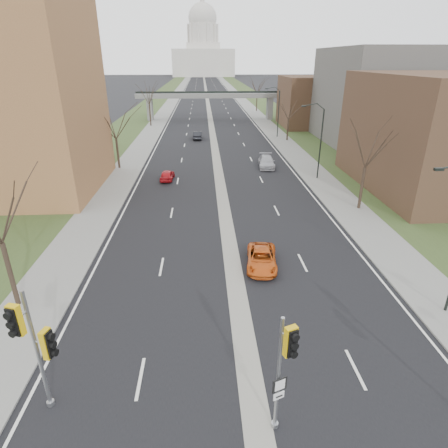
{
  "coord_description": "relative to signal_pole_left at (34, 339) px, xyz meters",
  "views": [
    {
      "loc": [
        -1.9,
        -10.9,
        13.36
      ],
      "look_at": [
        -0.75,
        9.53,
        4.28
      ],
      "focal_mm": 30.0,
      "sensor_mm": 36.0,
      "label": 1
    }
  ],
  "objects": [
    {
      "name": "ground",
      "position": [
        8.4,
        -0.54,
        -3.74
      ],
      "size": [
        700.0,
        700.0,
        0.0
      ],
      "primitive_type": "plane",
      "color": "black",
      "rests_on": "ground"
    },
    {
      "name": "road_surface",
      "position": [
        8.4,
        149.46,
        -3.74
      ],
      "size": [
        20.0,
        600.0,
        0.01
      ],
      "primitive_type": "cube",
      "color": "black",
      "rests_on": "ground"
    },
    {
      "name": "median_strip",
      "position": [
        8.4,
        149.46,
        -3.74
      ],
      "size": [
        1.2,
        600.0,
        0.02
      ],
      "primitive_type": "cube",
      "color": "gray",
      "rests_on": "ground"
    },
    {
      "name": "sidewalk_right",
      "position": [
        20.4,
        149.46,
        -3.68
      ],
      "size": [
        4.0,
        600.0,
        0.12
      ],
      "primitive_type": "cube",
      "color": "gray",
      "rests_on": "ground"
    },
    {
      "name": "sidewalk_left",
      "position": [
        -3.6,
        149.46,
        -3.68
      ],
      "size": [
        4.0,
        600.0,
        0.12
      ],
      "primitive_type": "cube",
      "color": "gray",
      "rests_on": "ground"
    },
    {
      "name": "grass_verge_right",
      "position": [
        26.4,
        149.46,
        -3.69
      ],
      "size": [
        8.0,
        600.0,
        0.1
      ],
      "primitive_type": "cube",
      "color": "#2B3B1B",
      "rests_on": "ground"
    },
    {
      "name": "grass_verge_left",
      "position": [
        -9.6,
        149.46,
        -3.69
      ],
      "size": [
        8.0,
        600.0,
        0.1
      ],
      "primitive_type": "cube",
      "color": "#2B3B1B",
      "rests_on": "ground"
    },
    {
      "name": "commercial_block_near",
      "position": [
        32.4,
        27.46,
        2.26
      ],
      "size": [
        16.0,
        20.0,
        12.0
      ],
      "primitive_type": "cube",
      "color": "brown",
      "rests_on": "ground"
    },
    {
      "name": "commercial_block_mid",
      "position": [
        36.4,
        51.46,
        3.76
      ],
      "size": [
        18.0,
        22.0,
        15.0
      ],
      "primitive_type": "cube",
      "color": "#585550",
      "rests_on": "ground"
    },
    {
      "name": "commercial_block_far",
      "position": [
        30.4,
        69.46,
        1.26
      ],
      "size": [
        14.0,
        14.0,
        10.0
      ],
      "primitive_type": "cube",
      "color": "brown",
      "rests_on": "ground"
    },
    {
      "name": "pedestrian_bridge",
      "position": [
        8.4,
        79.46,
        1.1
      ],
      "size": [
        34.0,
        3.0,
        6.45
      ],
      "color": "slate",
      "rests_on": "ground"
    },
    {
      "name": "capitol",
      "position": [
        8.4,
        319.46,
        14.86
      ],
      "size": [
        48.0,
        42.0,
        55.75
      ],
      "color": "silver",
      "rests_on": "ground"
    },
    {
      "name": "streetlight_mid",
      "position": [
        19.39,
        31.46,
        3.21
      ],
      "size": [
        2.61,
        0.2,
        8.7
      ],
      "color": "black",
      "rests_on": "sidewalk_right"
    },
    {
      "name": "streetlight_far",
      "position": [
        19.39,
        57.46,
        3.21
      ],
      "size": [
        2.61,
        0.2,
        8.7
      ],
      "color": "black",
      "rests_on": "sidewalk_right"
    },
    {
      "name": "tree_left_b",
      "position": [
        -4.6,
        37.46,
        2.49
      ],
      "size": [
        6.75,
        6.75,
        8.81
      ],
      "color": "#382B21",
      "rests_on": "sidewalk_left"
    },
    {
      "name": "tree_left_c",
      "position": [
        -4.6,
        71.46,
        3.3
      ],
      "size": [
        7.65,
        7.65,
        9.99
      ],
      "color": "#382B21",
      "rests_on": "sidewalk_left"
    },
    {
      "name": "tree_right_a",
      "position": [
        21.4,
        21.46,
        2.89
      ],
      "size": [
        7.2,
        7.2,
        9.4
      ],
      "color": "#382B21",
      "rests_on": "sidewalk_right"
    },
    {
      "name": "tree_right_b",
      "position": [
        21.4,
        54.46,
        2.08
      ],
      "size": [
        6.3,
        6.3,
        8.22
      ],
      "color": "#382B21",
      "rests_on": "sidewalk_right"
    },
    {
      "name": "tree_right_c",
      "position": [
        21.4,
        94.46,
        3.3
      ],
      "size": [
        7.65,
        7.65,
        9.99
      ],
      "color": "#382B21",
      "rests_on": "sidewalk_right"
    },
    {
      "name": "signal_pole_left",
      "position": [
        0.0,
        0.0,
        0.0
      ],
      "size": [
        1.25,
        0.96,
        5.71
      ],
      "rotation": [
        0.0,
        0.0,
        -0.29
      ],
      "color": "gray",
      "rests_on": "ground"
    },
    {
      "name": "signal_pole_median",
      "position": [
        9.19,
        -1.54,
        -0.04
      ],
      "size": [
        0.76,
        0.89,
        5.31
      ],
      "rotation": [
        0.0,
        0.0,
        0.38
      ],
      "color": "gray",
      "rests_on": "ground"
    },
    {
      "name": "car_left_near",
      "position": [
        2.16,
        32.05,
        -3.13
      ],
      "size": [
        1.7,
        3.7,
        1.23
      ],
      "primitive_type": "imported",
      "rotation": [
        0.0,
        0.0,
        3.07
      ],
      "color": "#B1141B",
      "rests_on": "ground"
    },
    {
      "name": "car_left_far",
      "position": [
        5.56,
        56.7,
        -3.04
      ],
      "size": [
        1.59,
        4.3,
        1.41
      ],
      "primitive_type": "imported",
      "rotation": [
        0.0,
        0.0,
        3.12
      ],
      "color": "black",
      "rests_on": "ground"
    },
    {
      "name": "car_right_near",
      "position": [
        10.4,
        11.18,
        -3.13
      ],
      "size": [
        2.57,
        4.61,
        1.22
      ],
      "primitive_type": "imported",
      "rotation": [
        0.0,
        0.0,
        -0.13
      ],
      "color": "#C85115",
      "rests_on": "ground"
    },
    {
      "name": "car_right_mid",
      "position": [
        14.92,
        37.16,
        -3.01
      ],
      "size": [
        2.52,
        5.21,
        1.46
      ],
      "primitive_type": "imported",
      "rotation": [
        0.0,
        0.0,
        -0.1
      ],
      "color": "#9E9EA5",
      "rests_on": "ground"
    }
  ]
}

